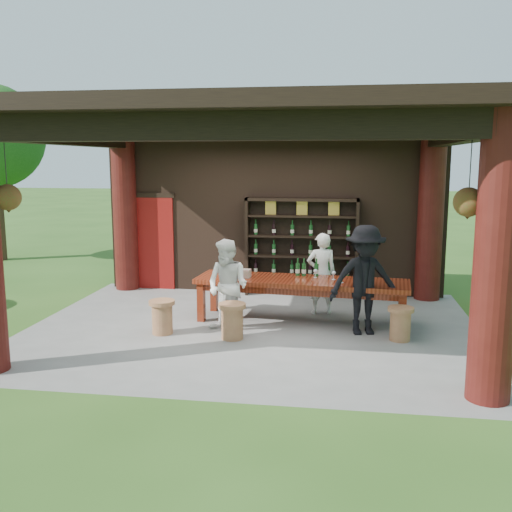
# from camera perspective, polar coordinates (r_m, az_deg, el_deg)

# --- Properties ---
(ground) EXTENTS (90.00, 90.00, 0.00)m
(ground) POSITION_cam_1_polar(r_m,az_deg,el_deg) (9.53, -0.36, -7.23)
(ground) COLOR #2D5119
(ground) RESTS_ON ground
(pavilion) EXTENTS (7.50, 6.00, 3.60)m
(pavilion) POSITION_cam_1_polar(r_m,az_deg,el_deg) (9.57, -0.05, 5.83)
(pavilion) COLOR slate
(pavilion) RESTS_ON ground
(wine_shelf) EXTENTS (2.28, 0.35, 2.00)m
(wine_shelf) POSITION_cam_1_polar(r_m,az_deg,el_deg) (11.62, 4.55, 0.89)
(wine_shelf) COLOR black
(wine_shelf) RESTS_ON ground
(tasting_table) EXTENTS (3.67, 1.24, 0.75)m
(tasting_table) POSITION_cam_1_polar(r_m,az_deg,el_deg) (9.77, 4.55, -2.98)
(tasting_table) COLOR #561A0C
(tasting_table) RESTS_ON ground
(stool_near_left) EXTENTS (0.43, 0.43, 0.57)m
(stool_near_left) POSITION_cam_1_polar(r_m,az_deg,el_deg) (8.91, -2.39, -6.43)
(stool_near_left) COLOR #91563A
(stool_near_left) RESTS_ON ground
(stool_near_right) EXTENTS (0.40, 0.40, 0.53)m
(stool_near_right) POSITION_cam_1_polar(r_m,az_deg,el_deg) (9.11, 14.24, -6.50)
(stool_near_right) COLOR #91563A
(stool_near_right) RESTS_ON ground
(stool_far_left) EXTENTS (0.42, 0.42, 0.55)m
(stool_far_left) POSITION_cam_1_polar(r_m,az_deg,el_deg) (9.29, -9.36, -5.95)
(stool_far_left) COLOR #91563A
(stool_far_left) RESTS_ON ground
(host) EXTENTS (0.61, 0.47, 1.47)m
(host) POSITION_cam_1_polar(r_m,az_deg,el_deg) (10.34, 6.56, -1.75)
(host) COLOR white
(host) RESTS_ON ground
(guest_woman) EXTENTS (0.90, 0.82, 1.51)m
(guest_woman) POSITION_cam_1_polar(r_m,az_deg,el_deg) (9.17, -2.84, -3.04)
(guest_woman) COLOR white
(guest_woman) RESTS_ON ground
(guest_man) EXTENTS (1.25, 0.89, 1.75)m
(guest_man) POSITION_cam_1_polar(r_m,az_deg,el_deg) (9.20, 10.82, -2.39)
(guest_man) COLOR black
(guest_man) RESTS_ON ground
(table_bottles) EXTENTS (0.41, 0.08, 0.31)m
(table_bottles) POSITION_cam_1_polar(r_m,az_deg,el_deg) (10.01, 5.02, -1.11)
(table_bottles) COLOR #194C1E
(table_bottles) RESTS_ON tasting_table
(table_glasses) EXTENTS (0.96, 0.41, 0.15)m
(table_glasses) POSITION_cam_1_polar(r_m,az_deg,el_deg) (9.69, 8.35, -2.02)
(table_glasses) COLOR silver
(table_glasses) RESTS_ON tasting_table
(napkin_basket) EXTENTS (0.27, 0.20, 0.14)m
(napkin_basket) POSITION_cam_1_polar(r_m,az_deg,el_deg) (9.87, -1.32, -1.74)
(napkin_basket) COLOR #BF6672
(napkin_basket) RESTS_ON tasting_table
(shrubs) EXTENTS (18.85, 8.62, 1.36)m
(shrubs) POSITION_cam_1_polar(r_m,az_deg,el_deg) (10.35, 20.48, -3.33)
(shrubs) COLOR #194C14
(shrubs) RESTS_ON ground
(trees) EXTENTS (20.25, 11.84, 4.80)m
(trees) POSITION_cam_1_polar(r_m,az_deg,el_deg) (10.75, 18.86, 12.33)
(trees) COLOR #3F2819
(trees) RESTS_ON ground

